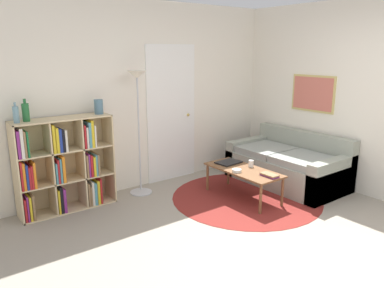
{
  "coord_description": "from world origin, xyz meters",
  "views": [
    {
      "loc": [
        -2.73,
        -2.0,
        1.93
      ],
      "look_at": [
        -0.14,
        1.43,
        0.85
      ],
      "focal_mm": 35.0,
      "sensor_mm": 36.0,
      "label": 1
    }
  ],
  "objects_px": {
    "couch": "(289,165)",
    "bottle_left": "(16,114)",
    "vase_on_shelf": "(99,107)",
    "bowl": "(237,171)",
    "bookshelf": "(63,166)",
    "bottle_middle": "(26,112)",
    "cup": "(251,164)",
    "floor_lamp": "(138,100)",
    "laptop": "(229,162)",
    "coffee_table": "(243,172)"
  },
  "relations": [
    {
      "from": "couch",
      "to": "bottle_left",
      "type": "height_order",
      "value": "bottle_left"
    },
    {
      "from": "bottle_left",
      "to": "vase_on_shelf",
      "type": "distance_m",
      "value": 0.97
    },
    {
      "from": "bowl",
      "to": "couch",
      "type": "bearing_deg",
      "value": 2.84
    },
    {
      "from": "bookshelf",
      "to": "bottle_left",
      "type": "distance_m",
      "value": 0.82
    },
    {
      "from": "bookshelf",
      "to": "bottle_middle",
      "type": "height_order",
      "value": "bottle_middle"
    },
    {
      "from": "vase_on_shelf",
      "to": "cup",
      "type": "bearing_deg",
      "value": -32.05
    },
    {
      "from": "bookshelf",
      "to": "floor_lamp",
      "type": "bearing_deg",
      "value": -4.23
    },
    {
      "from": "floor_lamp",
      "to": "cup",
      "type": "relative_size",
      "value": 18.23
    },
    {
      "from": "laptop",
      "to": "bottle_left",
      "type": "bearing_deg",
      "value": 164.32
    },
    {
      "from": "floor_lamp",
      "to": "bowl",
      "type": "xyz_separation_m",
      "value": [
        0.85,
        -1.02,
        -0.88
      ]
    },
    {
      "from": "coffee_table",
      "to": "laptop",
      "type": "distance_m",
      "value": 0.33
    },
    {
      "from": "laptop",
      "to": "bottle_middle",
      "type": "xyz_separation_m",
      "value": [
        -2.41,
        0.75,
        0.85
      ]
    },
    {
      "from": "coffee_table",
      "to": "vase_on_shelf",
      "type": "distance_m",
      "value": 2.05
    },
    {
      "from": "bookshelf",
      "to": "floor_lamp",
      "type": "xyz_separation_m",
      "value": [
        1.02,
        -0.08,
        0.73
      ]
    },
    {
      "from": "laptop",
      "to": "bottle_left",
      "type": "height_order",
      "value": "bottle_left"
    },
    {
      "from": "bottle_left",
      "to": "bookshelf",
      "type": "bearing_deg",
      "value": 3.06
    },
    {
      "from": "bowl",
      "to": "floor_lamp",
      "type": "bearing_deg",
      "value": 129.79
    },
    {
      "from": "couch",
      "to": "coffee_table",
      "type": "bearing_deg",
      "value": -178.79
    },
    {
      "from": "cup",
      "to": "bottle_middle",
      "type": "distance_m",
      "value": 2.86
    },
    {
      "from": "bowl",
      "to": "bottle_left",
      "type": "relative_size",
      "value": 0.53
    },
    {
      "from": "bottle_left",
      "to": "bottle_middle",
      "type": "distance_m",
      "value": 0.12
    },
    {
      "from": "bookshelf",
      "to": "bottle_middle",
      "type": "distance_m",
      "value": 0.78
    },
    {
      "from": "couch",
      "to": "vase_on_shelf",
      "type": "distance_m",
      "value": 2.88
    },
    {
      "from": "couch",
      "to": "vase_on_shelf",
      "type": "xyz_separation_m",
      "value": [
        -2.5,
        1.04,
        0.98
      ]
    },
    {
      "from": "couch",
      "to": "bowl",
      "type": "height_order",
      "value": "couch"
    },
    {
      "from": "bowl",
      "to": "vase_on_shelf",
      "type": "xyz_separation_m",
      "value": [
        -1.37,
        1.09,
        0.82
      ]
    },
    {
      "from": "bowl",
      "to": "bottle_left",
      "type": "height_order",
      "value": "bottle_left"
    },
    {
      "from": "bowl",
      "to": "bottle_middle",
      "type": "xyz_separation_m",
      "value": [
        -2.22,
        1.11,
        0.84
      ]
    },
    {
      "from": "bookshelf",
      "to": "floor_lamp",
      "type": "relative_size",
      "value": 0.69
    },
    {
      "from": "bowl",
      "to": "bottle_middle",
      "type": "height_order",
      "value": "bottle_middle"
    },
    {
      "from": "bookshelf",
      "to": "bottle_left",
      "type": "xyz_separation_m",
      "value": [
        -0.46,
        -0.02,
        0.68
      ]
    },
    {
      "from": "cup",
      "to": "vase_on_shelf",
      "type": "relative_size",
      "value": 0.5
    },
    {
      "from": "cup",
      "to": "vase_on_shelf",
      "type": "bearing_deg",
      "value": 147.95
    },
    {
      "from": "bookshelf",
      "to": "cup",
      "type": "distance_m",
      "value": 2.42
    },
    {
      "from": "coffee_table",
      "to": "bottle_middle",
      "type": "height_order",
      "value": "bottle_middle"
    },
    {
      "from": "bookshelf",
      "to": "laptop",
      "type": "bearing_deg",
      "value": -19.6
    },
    {
      "from": "coffee_table",
      "to": "bowl",
      "type": "distance_m",
      "value": 0.17
    },
    {
      "from": "bookshelf",
      "to": "couch",
      "type": "distance_m",
      "value": 3.19
    },
    {
      "from": "floor_lamp",
      "to": "laptop",
      "type": "distance_m",
      "value": 1.52
    },
    {
      "from": "bottle_middle",
      "to": "bottle_left",
      "type": "bearing_deg",
      "value": -160.71
    },
    {
      "from": "cup",
      "to": "bottle_middle",
      "type": "height_order",
      "value": "bottle_middle"
    },
    {
      "from": "laptop",
      "to": "bookshelf",
      "type": "bearing_deg",
      "value": 160.4
    },
    {
      "from": "bowl",
      "to": "bottle_left",
      "type": "distance_m",
      "value": 2.7
    },
    {
      "from": "laptop",
      "to": "bottle_left",
      "type": "relative_size",
      "value": 1.51
    },
    {
      "from": "bookshelf",
      "to": "laptop",
      "type": "height_order",
      "value": "bookshelf"
    },
    {
      "from": "bowl",
      "to": "vase_on_shelf",
      "type": "distance_m",
      "value": 1.93
    },
    {
      "from": "couch",
      "to": "floor_lamp",
      "type": "bearing_deg",
      "value": 154.12
    },
    {
      "from": "cup",
      "to": "bottle_left",
      "type": "height_order",
      "value": "bottle_left"
    },
    {
      "from": "bookshelf",
      "to": "couch",
      "type": "xyz_separation_m",
      "value": [
        3.01,
        -1.04,
        -0.3
      ]
    },
    {
      "from": "cup",
      "to": "laptop",
      "type": "bearing_deg",
      "value": 110.51
    }
  ]
}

